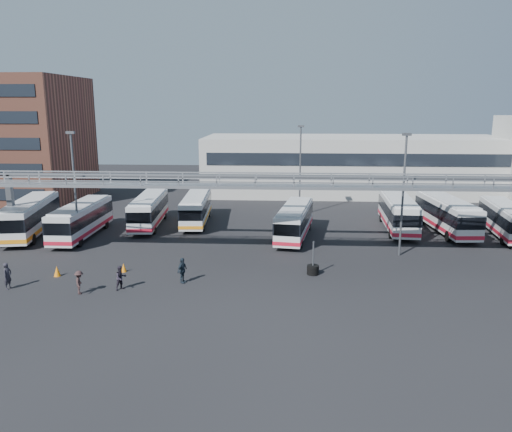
# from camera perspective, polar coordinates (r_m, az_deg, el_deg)

# --- Properties ---
(ground) EXTENTS (140.00, 140.00, 0.00)m
(ground) POSITION_cam_1_polar(r_m,az_deg,el_deg) (36.23, -0.48, -7.44)
(ground) COLOR black
(ground) RESTS_ON ground
(gantry) EXTENTS (51.40, 5.15, 7.10)m
(gantry) POSITION_cam_1_polar(r_m,az_deg,el_deg) (40.49, 0.05, 2.78)
(gantry) COLOR gray
(gantry) RESTS_ON ground
(apartment_building) EXTENTS (18.00, 15.00, 16.00)m
(apartment_building) POSITION_cam_1_polar(r_m,az_deg,el_deg) (73.66, -26.46, 7.86)
(apartment_building) COLOR brown
(apartment_building) RESTS_ON ground
(warehouse) EXTENTS (42.00, 14.00, 8.00)m
(warehouse) POSITION_cam_1_polar(r_m,az_deg,el_deg) (73.10, 11.00, 5.76)
(warehouse) COLOR #9E9E99
(warehouse) RESTS_ON ground
(light_pole_left) EXTENTS (0.70, 0.35, 10.21)m
(light_pole_left) POSITION_cam_1_polar(r_m,az_deg,el_deg) (46.25, -20.03, 3.52)
(light_pole_left) COLOR #4C4F54
(light_pole_left) RESTS_ON ground
(light_pole_mid) EXTENTS (0.70, 0.35, 10.21)m
(light_pole_mid) POSITION_cam_1_polar(r_m,az_deg,el_deg) (42.62, 16.49, 3.06)
(light_pole_mid) COLOR #4C4F54
(light_pole_mid) RESTS_ON ground
(light_pole_back) EXTENTS (0.70, 0.35, 10.21)m
(light_pole_back) POSITION_cam_1_polar(r_m,az_deg,el_deg) (56.38, 5.07, 5.74)
(light_pole_back) COLOR #4C4F54
(light_pole_back) RESTS_ON ground
(bus_0) EXTENTS (4.66, 11.71, 3.47)m
(bus_0) POSITION_cam_1_polar(r_m,az_deg,el_deg) (52.86, -24.40, 0.01)
(bus_0) COLOR silver
(bus_0) RESTS_ON ground
(bus_1) EXTENTS (2.56, 10.71, 3.25)m
(bus_1) POSITION_cam_1_polar(r_m,az_deg,el_deg) (50.36, -19.34, -0.29)
(bus_1) COLOR silver
(bus_1) RESTS_ON ground
(bus_2) EXTENTS (3.27, 10.66, 3.19)m
(bus_2) POSITION_cam_1_polar(r_m,az_deg,el_deg) (53.06, -12.14, 0.74)
(bus_2) COLOR silver
(bus_2) RESTS_ON ground
(bus_3) EXTENTS (3.02, 10.39, 3.12)m
(bus_3) POSITION_cam_1_polar(r_m,az_deg,el_deg) (53.34, -6.86, 0.95)
(bus_3) COLOR silver
(bus_3) RESTS_ON ground
(bus_5) EXTENTS (3.94, 10.59, 3.14)m
(bus_5) POSITION_cam_1_polar(r_m,az_deg,el_deg) (47.36, 4.43, -0.47)
(bus_5) COLOR silver
(bus_5) RESTS_ON ground
(bus_7) EXTENTS (3.25, 11.28, 3.38)m
(bus_7) POSITION_cam_1_polar(r_m,az_deg,el_deg) (52.24, 15.93, 0.47)
(bus_7) COLOR silver
(bus_7) RESTS_ON ground
(bus_8) EXTENTS (3.43, 11.35, 3.40)m
(bus_8) POSITION_cam_1_polar(r_m,az_deg,el_deg) (52.87, 20.96, 0.26)
(bus_8) COLOR silver
(bus_8) RESTS_ON ground
(bus_9) EXTENTS (3.52, 10.52, 3.13)m
(bus_9) POSITION_cam_1_polar(r_m,az_deg,el_deg) (53.46, 26.63, -0.28)
(bus_9) COLOR silver
(bus_9) RESTS_ON ground
(pedestrian_a) EXTENTS (0.55, 0.74, 1.87)m
(pedestrian_a) POSITION_cam_1_polar(r_m,az_deg,el_deg) (38.44, -26.52, -6.15)
(pedestrian_a) COLOR #23222A
(pedestrian_a) RESTS_ON ground
(pedestrian_b) EXTENTS (1.02, 1.04, 1.69)m
(pedestrian_b) POSITION_cam_1_polar(r_m,az_deg,el_deg) (35.57, -15.18, -6.84)
(pedestrian_b) COLOR #241E2A
(pedestrian_b) RESTS_ON ground
(pedestrian_c) EXTENTS (0.88, 1.17, 1.61)m
(pedestrian_c) POSITION_cam_1_polar(r_m,az_deg,el_deg) (35.63, -19.53, -7.17)
(pedestrian_c) COLOR #312121
(pedestrian_c) RESTS_ON ground
(pedestrian_d) EXTENTS (0.81, 1.17, 1.84)m
(pedestrian_d) POSITION_cam_1_polar(r_m,az_deg,el_deg) (35.97, -8.43, -6.17)
(pedestrian_d) COLOR #1B2630
(pedestrian_d) RESTS_ON ground
(cone_left) EXTENTS (0.62, 0.62, 0.77)m
(cone_left) POSITION_cam_1_polar(r_m,az_deg,el_deg) (39.90, -21.79, -5.87)
(cone_left) COLOR orange
(cone_left) RESTS_ON ground
(cone_right) EXTENTS (0.53, 0.53, 0.67)m
(cone_right) POSITION_cam_1_polar(r_m,az_deg,el_deg) (39.35, -14.88, -5.71)
(cone_right) COLOR orange
(cone_right) RESTS_ON ground
(tire_stack) EXTENTS (0.90, 0.90, 2.56)m
(tire_stack) POSITION_cam_1_polar(r_m,az_deg,el_deg) (37.68, 6.52, -6.03)
(tire_stack) COLOR black
(tire_stack) RESTS_ON ground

